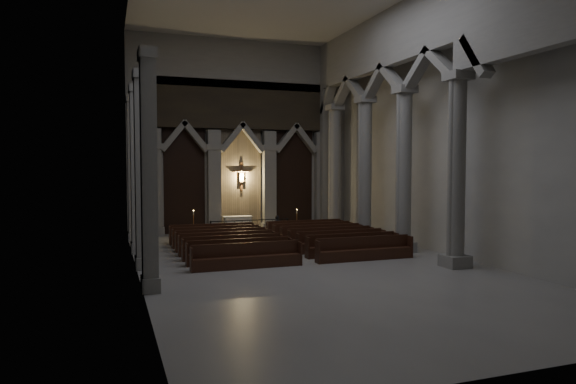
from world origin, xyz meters
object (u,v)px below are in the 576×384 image
object	(u,v)px
altar	(237,223)
candle_stand_right	(297,227)
pews	(281,244)
worshipper	(278,227)
altar_rail	(250,225)
candle_stand_left	(194,230)

from	to	relation	value
altar	candle_stand_right	world-z (taller)	candle_stand_right
altar	pews	distance (m)	7.08
pews	candle_stand_right	bearing A→B (deg)	62.68
altar	worshipper	world-z (taller)	worshipper
altar_rail	worshipper	bearing A→B (deg)	-60.87
worshipper	candle_stand_left	bearing A→B (deg)	149.22
altar_rail	candle_stand_left	size ratio (longest dim) A/B	3.01
altar	altar_rail	bearing A→B (deg)	-66.91
altar_rail	candle_stand_left	xyz separation A→B (m)	(-3.38, -0.02, -0.19)
altar_rail	worshipper	world-z (taller)	worshipper
altar	worshipper	size ratio (longest dim) A/B	1.33
altar_rail	candle_stand_left	world-z (taller)	candle_stand_left
altar_rail	worshipper	xyz separation A→B (m)	(1.11, -1.99, 0.04)
candle_stand_right	pews	bearing A→B (deg)	-117.32
pews	candle_stand_left	bearing A→B (deg)	119.90
altar	worshipper	xyz separation A→B (m)	(1.60, -3.15, 0.06)
candle_stand_right	pews	size ratio (longest dim) A/B	0.15
worshipper	altar_rail	bearing A→B (deg)	112.08
altar_rail	candle_stand_right	size ratio (longest dim) A/B	3.24
candle_stand_left	worshipper	bearing A→B (deg)	-23.74
altar	altar_rail	size ratio (longest dim) A/B	0.37
altar	altar_rail	distance (m)	1.26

